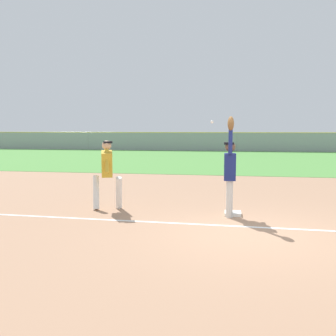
{
  "coord_description": "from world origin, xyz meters",
  "views": [
    {
      "loc": [
        -0.39,
        -7.28,
        2.02
      ],
      "look_at": [
        -1.94,
        1.77,
        1.05
      ],
      "focal_mm": 40.3,
      "sensor_mm": 36.0,
      "label": 1
    }
  ],
  "objects_px": {
    "runner": "(107,170)",
    "parked_car_red": "(180,142)",
    "fielder": "(230,168)",
    "parked_car_silver": "(252,143)",
    "first_base": "(233,213)",
    "parked_car_green": "(313,143)",
    "baseball": "(212,122)"
  },
  "relations": [
    {
      "from": "runner",
      "to": "parked_car_red",
      "type": "xyz_separation_m",
      "value": [
        -2.0,
        27.96,
        -0.32
      ]
    },
    {
      "from": "fielder",
      "to": "parked_car_red",
      "type": "relative_size",
      "value": 0.5
    },
    {
      "from": "parked_car_red",
      "to": "parked_car_silver",
      "type": "bearing_deg",
      "value": -5.25
    },
    {
      "from": "first_base",
      "to": "parked_car_green",
      "type": "bearing_deg",
      "value": 75.32
    },
    {
      "from": "first_base",
      "to": "parked_car_green",
      "type": "distance_m",
      "value": 29.09
    },
    {
      "from": "parked_car_silver",
      "to": "baseball",
      "type": "bearing_deg",
      "value": -88.53
    },
    {
      "from": "fielder",
      "to": "parked_car_green",
      "type": "relative_size",
      "value": 0.5
    },
    {
      "from": "runner",
      "to": "parked_car_green",
      "type": "xyz_separation_m",
      "value": [
        10.45,
        28.02,
        -0.32
      ]
    },
    {
      "from": "parked_car_silver",
      "to": "runner",
      "type": "bearing_deg",
      "value": -93.7
    },
    {
      "from": "first_base",
      "to": "baseball",
      "type": "relative_size",
      "value": 5.14
    },
    {
      "from": "first_base",
      "to": "fielder",
      "type": "relative_size",
      "value": 0.17
    },
    {
      "from": "baseball",
      "to": "runner",
      "type": "bearing_deg",
      "value": -177.87
    },
    {
      "from": "fielder",
      "to": "parked_car_red",
      "type": "distance_m",
      "value": 28.68
    },
    {
      "from": "baseball",
      "to": "parked_car_red",
      "type": "height_order",
      "value": "baseball"
    },
    {
      "from": "parked_car_silver",
      "to": "parked_car_green",
      "type": "xyz_separation_m",
      "value": [
        5.61,
        0.13,
        0.0
      ]
    },
    {
      "from": "parked_car_red",
      "to": "baseball",
      "type": "bearing_deg",
      "value": -85.37
    },
    {
      "from": "baseball",
      "to": "parked_car_green",
      "type": "bearing_deg",
      "value": 74.23
    },
    {
      "from": "baseball",
      "to": "parked_car_silver",
      "type": "height_order",
      "value": "baseball"
    },
    {
      "from": "runner",
      "to": "parked_car_green",
      "type": "relative_size",
      "value": 0.37
    },
    {
      "from": "runner",
      "to": "baseball",
      "type": "relative_size",
      "value": 23.24
    },
    {
      "from": "first_base",
      "to": "runner",
      "type": "bearing_deg",
      "value": 177.93
    },
    {
      "from": "parked_car_green",
      "to": "baseball",
      "type": "bearing_deg",
      "value": -99.18
    },
    {
      "from": "parked_car_silver",
      "to": "parked_car_red",
      "type": "bearing_deg",
      "value": -174.41
    },
    {
      "from": "fielder",
      "to": "parked_car_silver",
      "type": "relative_size",
      "value": 0.5
    },
    {
      "from": "runner",
      "to": "fielder",
      "type": "bearing_deg",
      "value": -23.98
    },
    {
      "from": "fielder",
      "to": "parked_car_green",
      "type": "height_order",
      "value": "fielder"
    },
    {
      "from": "fielder",
      "to": "parked_car_silver",
      "type": "distance_m",
      "value": 28.23
    },
    {
      "from": "first_base",
      "to": "baseball",
      "type": "height_order",
      "value": "baseball"
    },
    {
      "from": "runner",
      "to": "first_base",
      "type": "bearing_deg",
      "value": -20.82
    },
    {
      "from": "parked_car_silver",
      "to": "first_base",
      "type": "bearing_deg",
      "value": -87.44
    },
    {
      "from": "baseball",
      "to": "parked_car_green",
      "type": "distance_m",
      "value": 29.06
    },
    {
      "from": "runner",
      "to": "parked_car_red",
      "type": "height_order",
      "value": "runner"
    }
  ]
}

